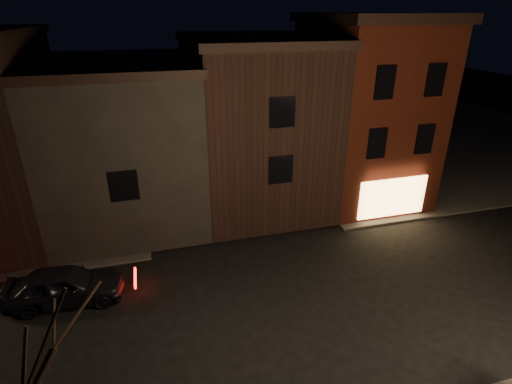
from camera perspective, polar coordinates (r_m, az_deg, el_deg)
ground at (r=16.38m, az=4.43°, el=-16.51°), size 120.00×120.00×0.00m
sidewalk_far_right at (r=41.32m, az=21.70°, el=7.83°), size 30.00×30.00×0.12m
corner_building at (r=25.01m, az=15.10°, el=11.39°), size 6.50×8.50×10.50m
row_building_a at (r=23.58m, az=-0.37°, el=10.04°), size 7.30×10.30×9.40m
row_building_b at (r=22.99m, az=-18.23°, el=7.12°), size 7.80×10.30×8.40m
parked_car_a at (r=17.99m, az=-25.63°, el=-11.93°), size 4.59×2.06×1.53m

